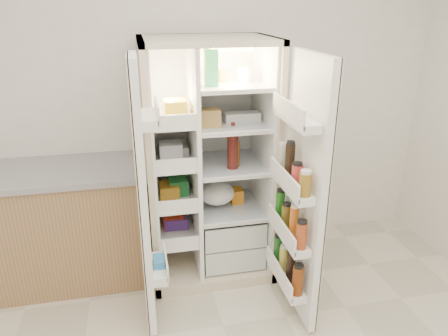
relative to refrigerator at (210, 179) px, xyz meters
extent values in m
cube|color=white|center=(-0.06, 0.35, 0.61)|extent=(4.00, 0.02, 2.70)
cube|color=beige|center=(-0.02, 0.28, 0.16)|extent=(0.92, 0.04, 1.80)
cube|color=beige|center=(-0.46, -0.05, 0.16)|extent=(0.04, 0.70, 1.80)
cube|color=beige|center=(0.42, -0.05, 0.16)|extent=(0.04, 0.70, 1.80)
cube|color=beige|center=(-0.02, -0.05, 1.04)|extent=(0.92, 0.70, 0.04)
cube|color=beige|center=(-0.02, -0.05, -0.70)|extent=(0.92, 0.70, 0.08)
cube|color=white|center=(-0.02, 0.25, 0.18)|extent=(0.84, 0.02, 1.68)
cube|color=white|center=(-0.43, -0.05, 0.18)|extent=(0.02, 0.62, 1.68)
cube|color=white|center=(0.39, -0.05, 0.18)|extent=(0.02, 0.62, 1.68)
cube|color=white|center=(-0.13, -0.05, 0.18)|extent=(0.03, 0.62, 1.68)
cube|color=silver|center=(0.14, -0.07, -0.56)|extent=(0.47, 0.52, 0.19)
cube|color=silver|center=(0.14, -0.07, -0.36)|extent=(0.47, 0.52, 0.19)
cube|color=#FFD18C|center=(0.14, 0.00, 0.98)|extent=(0.30, 0.30, 0.02)
cube|color=white|center=(-0.28, -0.05, -0.39)|extent=(0.28, 0.58, 0.02)
cube|color=white|center=(-0.28, -0.05, -0.09)|extent=(0.28, 0.58, 0.02)
cube|color=white|center=(-0.28, -0.05, 0.21)|extent=(0.28, 0.58, 0.02)
cube|color=white|center=(-0.28, -0.05, 0.51)|extent=(0.28, 0.58, 0.02)
cube|color=silver|center=(0.14, -0.05, -0.22)|extent=(0.49, 0.58, 0.01)
cube|color=silver|center=(0.14, -0.05, 0.14)|extent=(0.49, 0.58, 0.01)
cube|color=silver|center=(0.14, -0.05, 0.46)|extent=(0.49, 0.58, 0.02)
cube|color=silver|center=(0.14, -0.05, 0.74)|extent=(0.49, 0.58, 0.02)
cube|color=red|center=(-0.28, -0.05, -0.33)|extent=(0.16, 0.20, 0.10)
cube|color=#23833A|center=(-0.28, -0.05, -0.02)|extent=(0.14, 0.18, 0.12)
cube|color=silver|center=(-0.28, -0.05, 0.25)|extent=(0.20, 0.22, 0.07)
cube|color=yellow|center=(-0.28, -0.05, 0.59)|extent=(0.15, 0.16, 0.14)
cube|color=#5E3298|center=(-0.28, -0.05, -0.34)|extent=(0.18, 0.20, 0.09)
cube|color=#C08221|center=(-0.28, -0.05, -0.03)|extent=(0.14, 0.18, 0.10)
cube|color=silver|center=(-0.28, -0.05, 0.28)|extent=(0.16, 0.16, 0.12)
sphere|color=orange|center=(0.01, -0.15, -0.62)|extent=(0.07, 0.07, 0.07)
sphere|color=orange|center=(0.10, -0.11, -0.62)|extent=(0.07, 0.07, 0.07)
sphere|color=orange|center=(0.20, -0.15, -0.62)|extent=(0.07, 0.07, 0.07)
sphere|color=orange|center=(0.06, -0.01, -0.62)|extent=(0.07, 0.07, 0.07)
sphere|color=orange|center=(0.16, -0.03, -0.62)|extent=(0.07, 0.07, 0.07)
sphere|color=orange|center=(0.26, -0.07, -0.62)|extent=(0.07, 0.07, 0.07)
ellipsoid|color=#356722|center=(0.14, -0.05, -0.34)|extent=(0.26, 0.24, 0.11)
cylinder|color=#511711|center=(0.14, -0.16, 0.27)|extent=(0.08, 0.08, 0.25)
cylinder|color=brown|center=(0.17, -0.12, 0.23)|extent=(0.06, 0.06, 0.18)
cube|color=#289255|center=(0.00, -0.15, 0.86)|extent=(0.08, 0.08, 0.24)
cylinder|color=silver|center=(0.27, -0.04, 0.80)|extent=(0.12, 0.12, 0.11)
cylinder|color=olive|center=(0.10, 0.00, 0.78)|extent=(0.07, 0.07, 0.08)
cube|color=silver|center=(0.23, -0.06, 0.50)|extent=(0.26, 0.11, 0.06)
cube|color=#AB8244|center=(-0.05, -0.14, 0.52)|extent=(0.20, 0.11, 0.12)
ellipsoid|color=white|center=(0.04, -0.07, -0.13)|extent=(0.27, 0.24, 0.17)
cube|color=orange|center=(0.22, 0.00, -0.16)|extent=(0.09, 0.11, 0.11)
cube|color=white|center=(-0.52, -0.60, 0.16)|extent=(0.05, 0.40, 1.72)
cube|color=beige|center=(-0.54, -0.60, 0.16)|extent=(0.01, 0.40, 1.72)
cube|color=white|center=(-0.45, -0.60, -0.34)|extent=(0.09, 0.32, 0.06)
cube|color=white|center=(-0.45, -0.60, 0.66)|extent=(0.09, 0.32, 0.06)
cube|color=#338CCC|center=(-0.45, -0.60, -0.31)|extent=(0.07, 0.12, 0.10)
cube|color=white|center=(0.48, -0.69, 0.16)|extent=(0.05, 0.58, 1.72)
cube|color=beige|center=(0.51, -0.69, 0.16)|extent=(0.01, 0.58, 1.72)
cube|color=white|center=(0.40, -0.69, -0.48)|extent=(0.11, 0.50, 0.05)
cube|color=white|center=(0.40, -0.69, -0.14)|extent=(0.11, 0.50, 0.05)
cube|color=white|center=(0.40, -0.69, 0.21)|extent=(0.11, 0.50, 0.05)
cube|color=white|center=(0.40, -0.69, 0.64)|extent=(0.11, 0.50, 0.05)
cylinder|color=#6E2E0C|center=(0.40, -0.89, -0.36)|extent=(0.07, 0.07, 0.20)
cylinder|color=black|center=(0.40, -0.76, -0.35)|extent=(0.06, 0.06, 0.22)
cylinder|color=gold|center=(0.40, -0.63, -0.37)|extent=(0.06, 0.06, 0.18)
cylinder|color=#206223|center=(0.40, -0.50, -0.36)|extent=(0.06, 0.06, 0.19)
cylinder|color=#9F3E1A|center=(0.40, -0.89, -0.03)|extent=(0.07, 0.07, 0.17)
cylinder|color=#D06218|center=(0.40, -0.76, -0.01)|extent=(0.06, 0.06, 0.21)
cylinder|color=brown|center=(0.40, -0.63, -0.04)|extent=(0.07, 0.07, 0.16)
cylinder|color=#1E6517|center=(0.40, -0.50, -0.02)|extent=(0.06, 0.06, 0.20)
cylinder|color=olive|center=(0.40, -0.89, 0.30)|extent=(0.07, 0.07, 0.14)
cylinder|color=#C43732|center=(0.40, -0.76, 0.30)|extent=(0.07, 0.07, 0.14)
cylinder|color=black|center=(0.40, -0.63, 0.35)|extent=(0.06, 0.06, 0.23)
cylinder|color=beige|center=(0.40, -0.50, 0.32)|extent=(0.06, 0.06, 0.18)
cube|color=#9F7A4F|center=(-1.09, 0.04, -0.31)|extent=(1.21, 0.62, 0.87)
cube|color=#95969B|center=(-1.09, 0.04, 0.14)|extent=(1.25, 0.66, 0.04)
camera|label=1|loc=(-0.52, -2.97, 1.28)|focal=34.00mm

